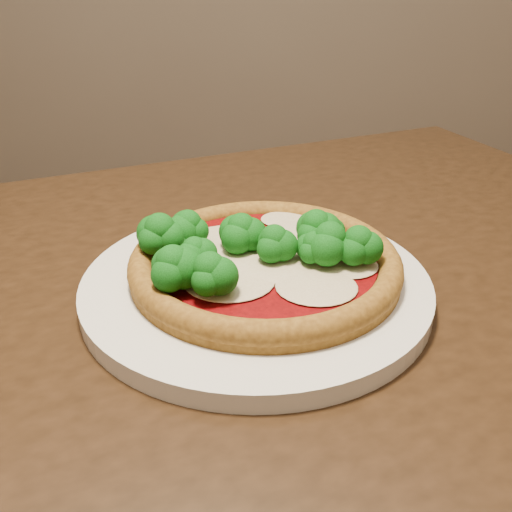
{
  "coord_description": "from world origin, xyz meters",
  "views": [
    {
      "loc": [
        0.08,
        -0.64,
        1.04
      ],
      "look_at": [
        0.08,
        -0.18,
        0.79
      ],
      "focal_mm": 40.0,
      "sensor_mm": 36.0,
      "label": 1
    }
  ],
  "objects": [
    {
      "name": "pizza",
      "position": [
        0.09,
        -0.17,
        0.79
      ],
      "size": [
        0.26,
        0.26,
        0.06
      ],
      "rotation": [
        0.0,
        0.0,
        -0.3
      ],
      "color": "brown",
      "rests_on": "plate"
    },
    {
      "name": "plate",
      "position": [
        0.08,
        -0.18,
        0.76
      ],
      "size": [
        0.33,
        0.33,
        0.02
      ],
      "primitive_type": "cylinder",
      "color": "silver",
      "rests_on": "dining_table"
    },
    {
      "name": "dining_table",
      "position": [
        0.0,
        -0.24,
        0.66
      ],
      "size": [
        1.53,
        1.33,
        0.75
      ],
      "rotation": [
        0.0,
        0.0,
        0.41
      ],
      "color": "black",
      "rests_on": "floor"
    }
  ]
}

